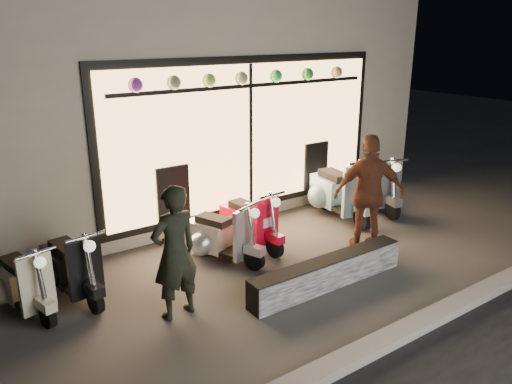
% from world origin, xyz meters
% --- Properties ---
extents(ground, '(40.00, 40.00, 0.00)m').
position_xyz_m(ground, '(0.00, 0.00, 0.00)').
color(ground, '#383533').
rests_on(ground, ground).
extents(kerb, '(40.00, 0.25, 0.12)m').
position_xyz_m(kerb, '(0.00, -2.00, 0.06)').
color(kerb, slate).
rests_on(kerb, ground).
extents(shop_building, '(10.20, 6.23, 4.20)m').
position_xyz_m(shop_building, '(0.00, 4.98, 2.10)').
color(shop_building, beige).
rests_on(shop_building, ground).
extents(graffiti_barrier, '(2.45, 0.28, 0.40)m').
position_xyz_m(graffiti_barrier, '(0.29, -0.65, 0.20)').
color(graffiti_barrier, black).
rests_on(graffiti_barrier, ground).
extents(scooter_silver, '(0.73, 1.30, 0.94)m').
position_xyz_m(scooter_silver, '(-0.49, 0.94, 0.38)').
color(scooter_silver, black).
rests_on(scooter_silver, ground).
extents(scooter_red, '(0.49, 1.33, 0.95)m').
position_xyz_m(scooter_red, '(0.20, 1.16, 0.38)').
color(scooter_red, black).
rests_on(scooter_red, ground).
extents(scooter_black, '(0.54, 1.34, 0.95)m').
position_xyz_m(scooter_black, '(-2.56, 1.15, 0.38)').
color(scooter_black, black).
rests_on(scooter_black, ground).
extents(scooter_cream, '(0.58, 1.26, 0.89)m').
position_xyz_m(scooter_cream, '(-3.16, 1.11, 0.36)').
color(scooter_cream, black).
rests_on(scooter_cream, ground).
extents(scooter_blue, '(0.67, 1.61, 1.14)m').
position_xyz_m(scooter_blue, '(2.27, 1.31, 0.46)').
color(scooter_blue, black).
rests_on(scooter_blue, ground).
extents(scooter_grey, '(0.75, 1.47, 1.05)m').
position_xyz_m(scooter_grey, '(3.17, 1.25, 0.42)').
color(scooter_grey, black).
rests_on(scooter_grey, ground).
extents(man, '(0.64, 0.46, 1.64)m').
position_xyz_m(man, '(-1.67, -0.14, 0.82)').
color(man, black).
rests_on(man, ground).
extents(woman, '(1.14, 0.93, 1.82)m').
position_xyz_m(woman, '(1.61, -0.09, 0.91)').
color(woman, brown).
rests_on(woman, ground).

